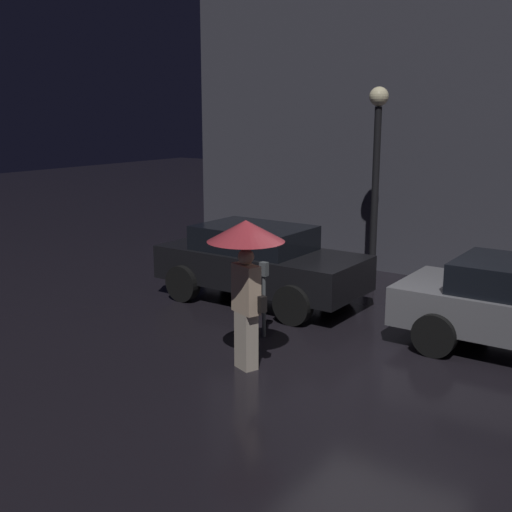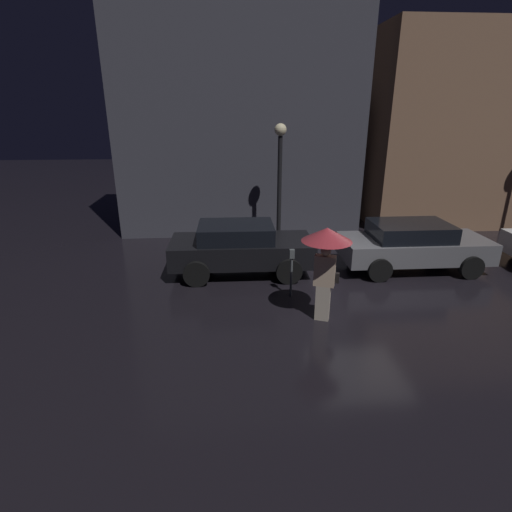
# 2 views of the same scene
# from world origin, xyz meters

# --- Properties ---
(ground_plane) EXTENTS (60.00, 60.00, 0.00)m
(ground_plane) POSITION_xyz_m (0.00, 0.00, 0.00)
(ground_plane) COLOR black
(building_facade_left) EXTENTS (8.69, 3.00, 9.12)m
(building_facade_left) POSITION_xyz_m (-2.94, 6.50, 4.56)
(building_facade_left) COLOR #3D3D47
(building_facade_left) RESTS_ON ground
(building_facade_right) EXTENTS (8.82, 3.00, 7.26)m
(building_facade_right) POSITION_xyz_m (6.59, 6.50, 3.63)
(building_facade_right) COLOR #8C664C
(building_facade_right) RESTS_ON ground
(parked_car_black) EXTENTS (3.95, 1.89, 1.43)m
(parked_car_black) POSITION_xyz_m (-3.12, 1.54, 0.77)
(parked_car_black) COLOR black
(parked_car_black) RESTS_ON ground
(parked_car_grey) EXTENTS (4.14, 1.92, 1.37)m
(parked_car_grey) POSITION_xyz_m (1.83, 1.51, 0.73)
(parked_car_grey) COLOR slate
(parked_car_grey) RESTS_ON ground
(pedestrian_with_umbrella) EXTENTS (1.06, 1.06, 2.11)m
(pedestrian_with_umbrella) POSITION_xyz_m (-1.41, -1.27, 1.66)
(pedestrian_with_umbrella) COLOR beige
(pedestrian_with_umbrella) RESTS_ON ground
(parking_meter) EXTENTS (0.12, 0.10, 1.23)m
(parking_meter) POSITION_xyz_m (-1.93, -0.07, 0.76)
(parking_meter) COLOR #4C5154
(parking_meter) RESTS_ON ground
(street_lamp_near) EXTENTS (0.38, 0.38, 3.99)m
(street_lamp_near) POSITION_xyz_m (-1.78, 3.66, 2.66)
(street_lamp_near) COLOR black
(street_lamp_near) RESTS_ON ground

